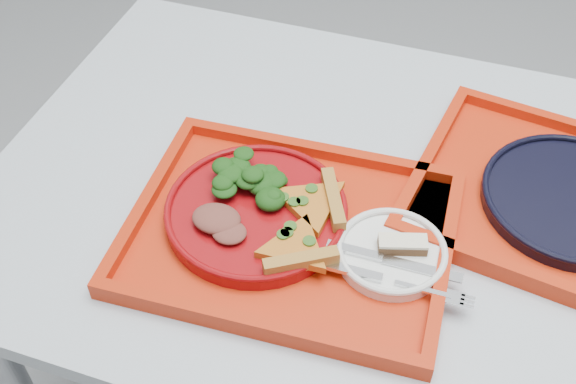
# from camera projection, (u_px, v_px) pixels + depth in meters

# --- Properties ---
(table) EXTENTS (1.60, 0.80, 0.75)m
(table) POSITION_uv_depth(u_px,v_px,m) (505.00, 265.00, 1.09)
(table) COLOR silver
(table) RESTS_ON ground
(tray_main) EXTENTS (0.47, 0.37, 0.01)m
(tray_main) POSITION_uv_depth(u_px,v_px,m) (290.00, 235.00, 1.02)
(tray_main) COLOR #B92409
(tray_main) RESTS_ON table
(tray_far) EXTENTS (0.49, 0.41, 0.01)m
(tray_far) POSITION_uv_depth(u_px,v_px,m) (569.00, 207.00, 1.06)
(tray_far) COLOR #B92409
(tray_far) RESTS_ON table
(dinner_plate) EXTENTS (0.26, 0.26, 0.02)m
(dinner_plate) POSITION_uv_depth(u_px,v_px,m) (256.00, 213.00, 1.03)
(dinner_plate) COLOR maroon
(dinner_plate) RESTS_ON tray_main
(side_plate) EXTENTS (0.15, 0.15, 0.01)m
(side_plate) POSITION_uv_depth(u_px,v_px,m) (391.00, 254.00, 0.98)
(side_plate) COLOR white
(side_plate) RESTS_ON tray_main
(navy_plate) EXTENTS (0.26, 0.26, 0.02)m
(navy_plate) POSITION_uv_depth(u_px,v_px,m) (571.00, 200.00, 1.05)
(navy_plate) COLOR black
(navy_plate) RESTS_ON tray_far
(pizza_slice_a) EXTENTS (0.15, 0.15, 0.02)m
(pizza_slice_a) POSITION_uv_depth(u_px,v_px,m) (296.00, 245.00, 0.97)
(pizza_slice_a) COLOR gold
(pizza_slice_a) RESTS_ON dinner_plate
(pizza_slice_b) EXTENTS (0.16, 0.15, 0.02)m
(pizza_slice_b) POSITION_uv_depth(u_px,v_px,m) (312.00, 201.00, 1.02)
(pizza_slice_b) COLOR gold
(pizza_slice_b) RESTS_ON dinner_plate
(salad_heap) EXTENTS (0.10, 0.09, 0.05)m
(salad_heap) POSITION_uv_depth(u_px,v_px,m) (251.00, 174.00, 1.04)
(salad_heap) COLOR black
(salad_heap) RESTS_ON dinner_plate
(meat_portion) EXTENTS (0.07, 0.06, 0.02)m
(meat_portion) POSITION_uv_depth(u_px,v_px,m) (216.00, 219.00, 1.00)
(meat_portion) COLOR brown
(meat_portion) RESTS_ON dinner_plate
(dessert_bar) EXTENTS (0.07, 0.04, 0.02)m
(dessert_bar) POSITION_uv_depth(u_px,v_px,m) (403.00, 244.00, 0.97)
(dessert_bar) COLOR #4B2C19
(dessert_bar) RESTS_ON side_plate
(knife) EXTENTS (0.19, 0.02, 0.01)m
(knife) POSITION_uv_depth(u_px,v_px,m) (394.00, 261.00, 0.96)
(knife) COLOR silver
(knife) RESTS_ON side_plate
(fork) EXTENTS (0.19, 0.02, 0.01)m
(fork) POSITION_uv_depth(u_px,v_px,m) (393.00, 282.00, 0.94)
(fork) COLOR silver
(fork) RESTS_ON side_plate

